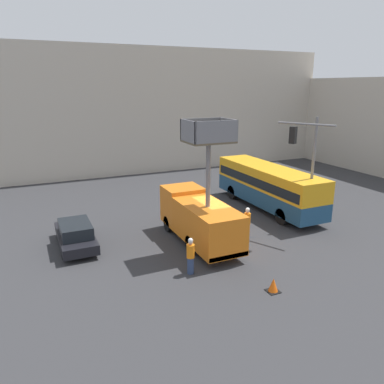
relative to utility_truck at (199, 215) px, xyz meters
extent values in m
plane|color=#333335|center=(1.21, -0.37, -1.63)|extent=(120.00, 120.00, 0.00)
cube|color=#BCB2A3|center=(1.21, 22.98, 4.51)|extent=(44.00, 10.00, 12.27)
cube|color=orange|center=(0.00, 2.31, -0.06)|extent=(2.23, 2.03, 2.26)
cube|color=orange|center=(0.00, -1.07, -0.17)|extent=(2.23, 4.73, 2.03)
cube|color=red|center=(0.00, -3.38, -1.04)|extent=(2.19, 0.10, 0.24)
cylinder|color=black|center=(-0.97, 2.31, -1.14)|extent=(0.30, 0.97, 0.97)
cylinder|color=black|center=(0.97, 2.31, -1.14)|extent=(0.30, 0.97, 0.97)
cylinder|color=black|center=(-0.97, -1.07, -1.14)|extent=(0.30, 0.97, 0.97)
cylinder|color=black|center=(0.97, -1.07, -1.14)|extent=(0.30, 0.97, 0.97)
cylinder|color=slate|center=(0.00, -1.07, 2.54)|extent=(0.24, 0.24, 3.39)
cube|color=brown|center=(0.00, -1.07, 4.28)|extent=(2.33, 1.80, 0.10)
cube|color=slate|center=(-1.12, -1.07, 4.86)|extent=(0.08, 1.80, 1.05)
cube|color=slate|center=(1.12, -1.07, 4.86)|extent=(0.08, 1.80, 1.05)
cube|color=slate|center=(0.00, -0.20, 4.86)|extent=(2.33, 0.08, 1.05)
cube|color=slate|center=(0.00, -1.93, 4.86)|extent=(2.33, 0.08, 1.05)
cube|color=navy|center=(7.15, 3.51, -0.58)|extent=(2.46, 10.08, 1.17)
cube|color=orange|center=(7.15, 3.51, 0.71)|extent=(2.46, 10.08, 1.43)
cube|color=black|center=(7.15, 3.51, 0.50)|extent=(2.48, 9.68, 0.63)
cylinder|color=black|center=(6.07, 6.63, -1.09)|extent=(0.30, 1.08, 1.08)
cylinder|color=black|center=(8.23, 6.63, -1.09)|extent=(0.30, 1.08, 1.08)
cylinder|color=black|center=(6.07, 0.38, -1.09)|extent=(0.30, 1.08, 1.08)
cylinder|color=black|center=(8.23, 0.38, -1.09)|extent=(0.30, 1.08, 1.08)
cylinder|color=slate|center=(7.58, -0.35, 1.79)|extent=(0.18, 0.18, 6.83)
cylinder|color=slate|center=(6.11, -1.11, 4.90)|extent=(1.63, 3.01, 0.13)
cube|color=black|center=(4.63, -1.87, 4.45)|extent=(0.43, 0.43, 0.90)
sphere|color=red|center=(4.63, -1.87, 4.70)|extent=(0.20, 0.20, 0.20)
cylinder|color=navy|center=(-1.93, -3.14, -1.21)|extent=(0.32, 0.32, 0.82)
cylinder|color=orange|center=(-1.93, -3.14, -0.48)|extent=(0.38, 0.38, 0.65)
sphere|color=tan|center=(-1.93, -3.14, -0.04)|extent=(0.22, 0.22, 0.22)
sphere|color=white|center=(-1.93, -3.14, 0.06)|extent=(0.23, 0.23, 0.23)
cylinder|color=navy|center=(2.87, -0.51, -1.21)|extent=(0.32, 0.32, 0.84)
cylinder|color=orange|center=(2.87, -0.51, -0.45)|extent=(0.38, 0.38, 0.67)
sphere|color=tan|center=(2.87, -0.51, 0.00)|extent=(0.23, 0.23, 0.23)
sphere|color=white|center=(2.87, -0.51, 0.10)|extent=(0.24, 0.24, 0.24)
cube|color=black|center=(0.66, -6.12, -1.61)|extent=(0.55, 0.55, 0.03)
cone|color=#F25B0F|center=(0.66, -6.12, -1.31)|extent=(0.44, 0.44, 0.63)
cube|color=black|center=(-6.45, 2.30, -1.09)|extent=(1.81, 4.50, 0.53)
cube|color=black|center=(-6.45, 2.07, -0.49)|extent=(1.60, 2.47, 0.66)
cylinder|color=black|center=(-7.24, 3.69, -1.31)|extent=(0.22, 0.64, 0.64)
cylinder|color=black|center=(-5.66, 3.69, -1.31)|extent=(0.22, 0.64, 0.64)
cylinder|color=black|center=(-7.24, 0.90, -1.31)|extent=(0.22, 0.64, 0.64)
cylinder|color=black|center=(-5.66, 0.90, -1.31)|extent=(0.22, 0.64, 0.64)
camera|label=1|loc=(-8.50, -17.81, 6.99)|focal=35.00mm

